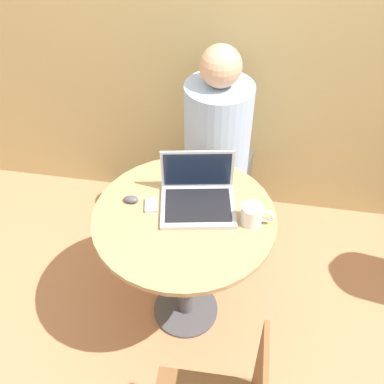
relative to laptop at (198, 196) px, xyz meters
The scene contains 8 objects.
ground_plane 0.83m from the laptop, 117.68° to the right, with size 12.00×12.00×0.00m, color tan.
back_wall 1.02m from the laptop, 92.99° to the left, with size 7.00×0.05×2.60m.
round_table 0.23m from the laptop, 117.68° to the right, with size 0.83×0.83×0.78m.
laptop is the anchor object (origin of this frame).
cell_phone 0.22m from the laptop, 163.47° to the right, with size 0.07×0.10×0.02m.
computer_mouse 0.31m from the laptop, behind, with size 0.07×0.04×0.03m.
coffee_cup 0.27m from the laptop, 17.44° to the right, with size 0.15×0.09×0.09m.
person_seated 0.69m from the laptop, 87.51° to the left, with size 0.41×0.59×1.28m.
Camera 1 is at (0.27, -1.36, 2.24)m, focal length 42.00 mm.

